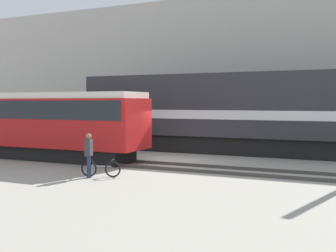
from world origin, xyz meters
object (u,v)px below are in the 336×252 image
object	(u,v)px
streetcar	(39,121)
bicycle	(101,169)
person	(89,151)
freight_locomotive	(253,112)

from	to	relation	value
streetcar	bicycle	xyz separation A→B (m)	(5.97, -3.27, -1.62)
streetcar	person	bearing A→B (deg)	-32.29
streetcar	person	distance (m)	6.68
bicycle	freight_locomotive	bearing A→B (deg)	69.33
person	freight_locomotive	bearing A→B (deg)	67.93
freight_locomotive	person	world-z (taller)	freight_locomotive
person	bicycle	bearing A→B (deg)	34.53
freight_locomotive	streetcar	size ratio (longest dim) A/B	1.70
bicycle	person	size ratio (longest dim) A/B	0.90
freight_locomotive	streetcar	xyz separation A→B (m)	(-9.64, -6.44, -0.44)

